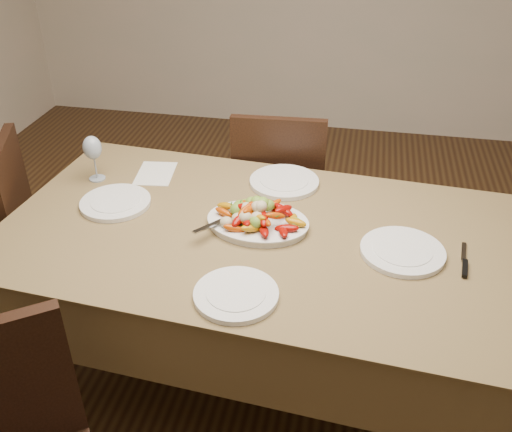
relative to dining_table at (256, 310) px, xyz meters
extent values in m
cube|color=brown|center=(0.00, 0.00, 0.00)|extent=(1.91, 1.18, 0.76)
ellipsoid|color=white|center=(0.00, 0.03, 0.39)|extent=(0.38, 0.29, 0.02)
cylinder|color=white|center=(-0.57, 0.07, 0.39)|extent=(0.27, 0.27, 0.02)
cylinder|color=white|center=(0.51, -0.04, 0.39)|extent=(0.28, 0.28, 0.02)
cylinder|color=white|center=(0.05, 0.36, 0.39)|extent=(0.28, 0.28, 0.02)
cylinder|color=white|center=(0.01, -0.37, 0.39)|extent=(0.26, 0.26, 0.02)
cube|color=silver|center=(-0.50, 0.34, 0.38)|extent=(0.18, 0.23, 0.00)
camera|label=1|loc=(0.33, -1.67, 1.52)|focal=40.00mm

